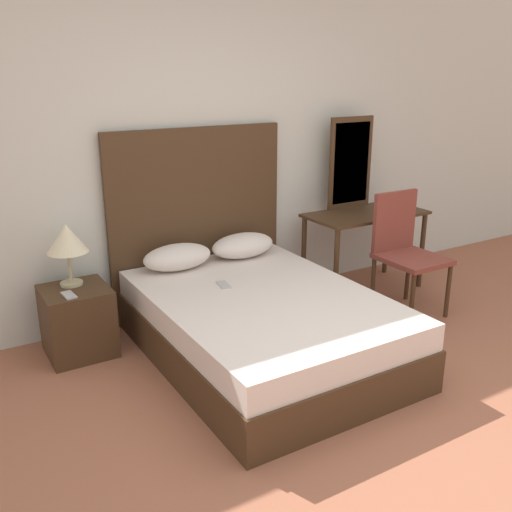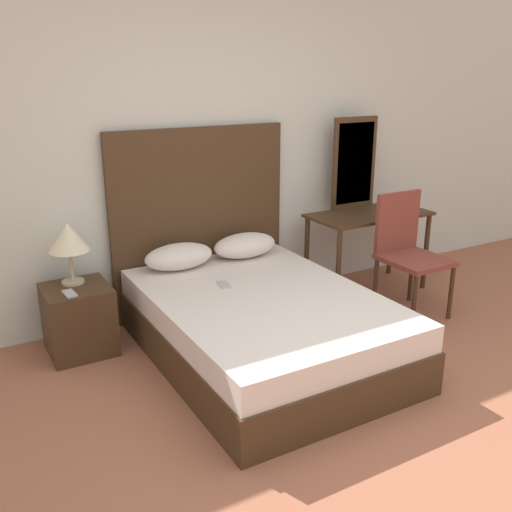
{
  "view_description": "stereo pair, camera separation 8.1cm",
  "coord_description": "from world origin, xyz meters",
  "px_view_note": "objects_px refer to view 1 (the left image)",
  "views": [
    {
      "loc": [
        -1.96,
        -1.83,
        1.93
      ],
      "look_at": [
        -0.06,
        1.32,
        0.72
      ],
      "focal_mm": 40.0,
      "sensor_mm": 36.0,
      "label": 1
    },
    {
      "loc": [
        -1.89,
        -1.87,
        1.93
      ],
      "look_at": [
        -0.06,
        1.32,
        0.72
      ],
      "focal_mm": 40.0,
      "sensor_mm": 36.0,
      "label": 2
    }
  ],
  "objects_px": {
    "bed": "(263,326)",
    "table_lamp": "(67,240)",
    "phone_on_nightstand": "(69,295)",
    "phone_on_bed": "(224,285)",
    "nightstand": "(78,321)",
    "chair": "(404,246)",
    "vanity_desk": "(365,225)"
  },
  "relations": [
    {
      "from": "phone_on_bed",
      "to": "vanity_desk",
      "type": "xyz_separation_m",
      "value": [
        1.6,
        0.34,
        0.14
      ]
    },
    {
      "from": "phone_on_bed",
      "to": "nightstand",
      "type": "height_order",
      "value": "nightstand"
    },
    {
      "from": "phone_on_nightstand",
      "to": "table_lamp",
      "type": "bearing_deg",
      "value": 70.92
    },
    {
      "from": "nightstand",
      "to": "chair",
      "type": "distance_m",
      "value": 2.6
    },
    {
      "from": "nightstand",
      "to": "chair",
      "type": "xyz_separation_m",
      "value": [
        2.51,
        -0.6,
        0.31
      ]
    },
    {
      "from": "nightstand",
      "to": "bed",
      "type": "bearing_deg",
      "value": -33.51
    },
    {
      "from": "bed",
      "to": "nightstand",
      "type": "bearing_deg",
      "value": 146.49
    },
    {
      "from": "table_lamp",
      "to": "vanity_desk",
      "type": "bearing_deg",
      "value": -4.0
    },
    {
      "from": "table_lamp",
      "to": "chair",
      "type": "bearing_deg",
      "value": -15.32
    },
    {
      "from": "nightstand",
      "to": "table_lamp",
      "type": "bearing_deg",
      "value": 87.25
    },
    {
      "from": "bed",
      "to": "phone_on_nightstand",
      "type": "relative_size",
      "value": 12.7
    },
    {
      "from": "vanity_desk",
      "to": "table_lamp",
      "type": "bearing_deg",
      "value": 176.0
    },
    {
      "from": "bed",
      "to": "table_lamp",
      "type": "relative_size",
      "value": 4.48
    },
    {
      "from": "bed",
      "to": "chair",
      "type": "distance_m",
      "value": 1.47
    },
    {
      "from": "phone_on_nightstand",
      "to": "vanity_desk",
      "type": "distance_m",
      "value": 2.61
    },
    {
      "from": "nightstand",
      "to": "vanity_desk",
      "type": "relative_size",
      "value": 0.46
    },
    {
      "from": "vanity_desk",
      "to": "phone_on_nightstand",
      "type": "bearing_deg",
      "value": -179.53
    },
    {
      "from": "phone_on_bed",
      "to": "phone_on_nightstand",
      "type": "relative_size",
      "value": 1.02
    },
    {
      "from": "nightstand",
      "to": "table_lamp",
      "type": "xyz_separation_m",
      "value": [
        0.0,
        0.09,
        0.57
      ]
    },
    {
      "from": "chair",
      "to": "table_lamp",
      "type": "bearing_deg",
      "value": 164.68
    },
    {
      "from": "bed",
      "to": "chair",
      "type": "height_order",
      "value": "chair"
    },
    {
      "from": "bed",
      "to": "phone_on_bed",
      "type": "xyz_separation_m",
      "value": [
        -0.15,
        0.29,
        0.24
      ]
    },
    {
      "from": "phone_on_bed",
      "to": "nightstand",
      "type": "distance_m",
      "value": 1.05
    },
    {
      "from": "phone_on_nightstand",
      "to": "vanity_desk",
      "type": "xyz_separation_m",
      "value": [
        2.6,
        0.02,
        0.12
      ]
    },
    {
      "from": "phone_on_nightstand",
      "to": "chair",
      "type": "bearing_deg",
      "value": -10.73
    },
    {
      "from": "bed",
      "to": "vanity_desk",
      "type": "height_order",
      "value": "vanity_desk"
    },
    {
      "from": "bed",
      "to": "table_lamp",
      "type": "distance_m",
      "value": 1.47
    },
    {
      "from": "table_lamp",
      "to": "phone_on_nightstand",
      "type": "relative_size",
      "value": 2.84
    },
    {
      "from": "bed",
      "to": "chair",
      "type": "bearing_deg",
      "value": 4.81
    },
    {
      "from": "bed",
      "to": "nightstand",
      "type": "distance_m",
      "value": 1.3
    },
    {
      "from": "phone_on_bed",
      "to": "vanity_desk",
      "type": "distance_m",
      "value": 1.64
    },
    {
      "from": "phone_on_bed",
      "to": "chair",
      "type": "relative_size",
      "value": 0.16
    }
  ]
}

